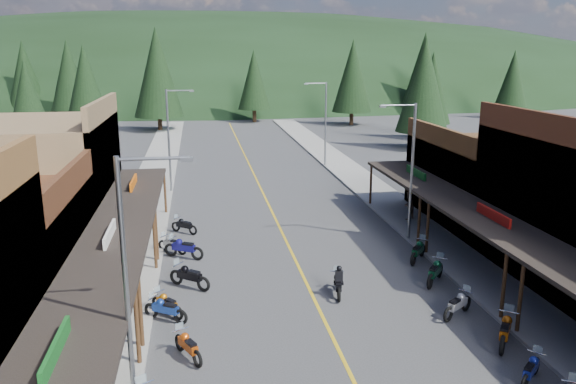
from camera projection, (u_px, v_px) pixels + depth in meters
name	position (u px, v px, depth m)	size (l,w,h in m)	color
ground	(319.00, 309.00, 24.17)	(220.00, 220.00, 0.00)	#38383A
centerline	(264.00, 195.00, 43.31)	(0.15, 90.00, 0.01)	gold
sidewalk_west	(148.00, 199.00, 41.95)	(3.40, 94.00, 0.15)	gray
sidewalk_east	(372.00, 190.00, 44.64)	(3.40, 94.00, 0.15)	gray
shop_west_3	(42.00, 182.00, 31.99)	(10.90, 10.20, 8.20)	brown
shop_east_3	(489.00, 182.00, 36.49)	(10.90, 10.20, 6.20)	#4C2D16
streetlight_0	(130.00, 276.00, 16.26)	(2.16, 0.18, 8.00)	gray
streetlight_1	(170.00, 136.00, 43.06)	(2.16, 0.18, 8.00)	gray
streetlight_2	(410.00, 166.00, 31.81)	(2.16, 0.18, 8.00)	gray
streetlight_3	(324.00, 120.00, 52.87)	(2.16, 0.18, 8.00)	gray
ridge_hill	(214.00, 92.00, 153.40)	(310.00, 140.00, 60.00)	black
pine_1	(69.00, 75.00, 85.69)	(5.88, 5.88, 12.50)	black
pine_2	(157.00, 72.00, 76.19)	(6.72, 6.72, 14.00)	black
pine_3	(254.00, 80.00, 86.38)	(5.04, 5.04, 11.00)	black
pine_4	(353.00, 76.00, 82.62)	(5.88, 5.88, 12.50)	black
pine_5	(424.00, 68.00, 96.40)	(6.72, 6.72, 14.00)	black
pine_6	(513.00, 78.00, 90.97)	(5.04, 5.04, 11.00)	black
pine_7	(25.00, 74.00, 90.20)	(5.88, 5.88, 12.50)	black
pine_8	(28.00, 99.00, 57.59)	(4.48, 4.48, 10.00)	black
pine_9	(432.00, 88.00, 69.40)	(4.93, 4.93, 10.80)	black
pine_10	(86.00, 85.00, 67.59)	(5.38, 5.38, 11.60)	black
pine_11	(424.00, 85.00, 61.88)	(5.82, 5.82, 12.40)	black
bike_west_6	(188.00, 345.00, 20.12)	(0.65, 1.96, 1.12)	#C44A0E
bike_west_7	(165.00, 308.00, 22.93)	(0.68, 2.03, 1.16)	navy
bike_west_8	(167.00, 303.00, 23.48)	(0.64, 1.92, 1.10)	#C26C0D
bike_west_9	(189.00, 275.00, 26.15)	(0.75, 2.26, 1.29)	black
bike_west_10	(184.00, 247.00, 29.91)	(0.76, 2.27, 1.29)	navy
bike_west_11	(172.00, 243.00, 30.78)	(0.63, 1.88, 1.08)	#9D9DA2
bike_west_12	(184.00, 225.00, 34.09)	(0.63, 1.89, 1.08)	black
bike_east_5	(531.00, 369.00, 18.67)	(0.62, 1.86, 1.06)	navy
bike_east_6	(506.00, 329.00, 21.06)	(0.77, 2.30, 1.31)	#9B470B
bike_east_7	(458.00, 303.00, 23.37)	(0.68, 2.04, 1.16)	#9F9EA3
bike_east_8	(435.00, 271.00, 26.70)	(0.75, 2.26, 1.29)	#0C3F24
bike_east_9	(418.00, 250.00, 29.56)	(0.72, 2.17, 1.24)	#0E4624
rider_on_bike	(338.00, 283.00, 25.38)	(0.99, 2.07, 1.52)	black
pedestrian_east_b	(409.00, 205.00, 36.35)	(0.91, 0.52, 1.87)	brown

